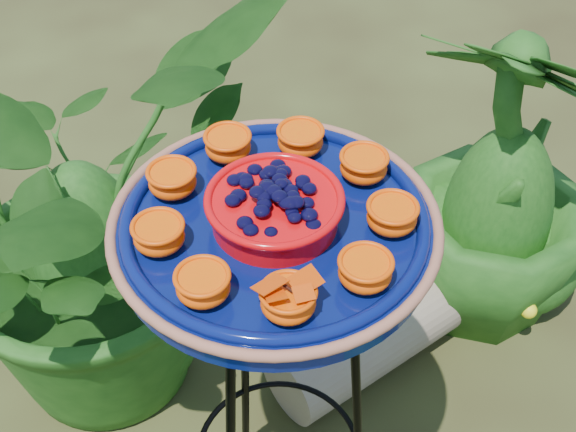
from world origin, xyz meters
The scene contains 5 objects.
tripod_stand centered at (-0.12, -0.04, 0.57)m, with size 0.43×0.43×0.94m.
feeder_dish centered at (-0.12, -0.04, 0.98)m, with size 0.60×0.60×0.11m.
driftwood_log centered at (0.20, 0.39, 0.10)m, with size 0.20×0.20×0.61m, color gray.
shrub_back_left centered at (-0.51, 0.51, 0.51)m, with size 0.93×0.80×1.03m, color #194913.
shrub_back_right centered at (0.54, 0.56, 0.46)m, with size 0.51×0.51×0.92m, color #194913.
Camera 1 is at (-0.22, -0.88, 1.81)m, focal length 50.00 mm.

